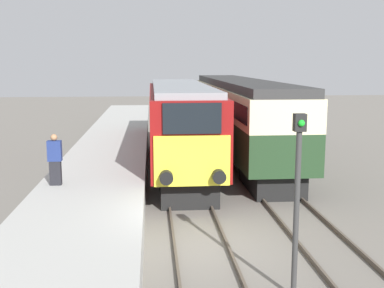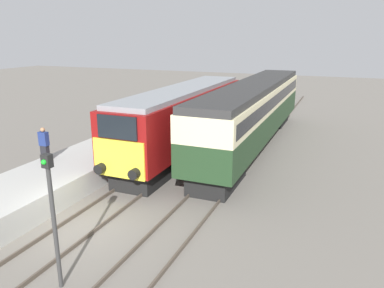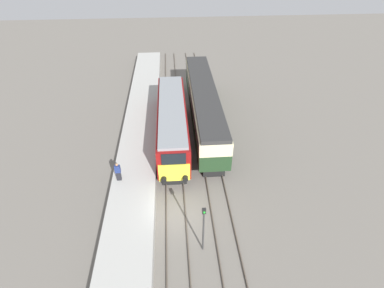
{
  "view_description": "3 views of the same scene",
  "coord_description": "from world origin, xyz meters",
  "px_view_note": "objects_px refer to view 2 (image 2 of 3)",
  "views": [
    {
      "loc": [
        -1.29,
        -12.41,
        4.98
      ],
      "look_at": [
        0.0,
        2.84,
        2.38
      ],
      "focal_mm": 45.0,
      "sensor_mm": 36.0,
      "label": 1
    },
    {
      "loc": [
        8.61,
        -9.96,
        6.87
      ],
      "look_at": [
        1.7,
        6.84,
        1.6
      ],
      "focal_mm": 35.0,
      "sensor_mm": 36.0,
      "label": 2
    },
    {
      "loc": [
        0.09,
        -14.94,
        17.6
      ],
      "look_at": [
        1.7,
        6.84,
        1.6
      ],
      "focal_mm": 28.0,
      "sensor_mm": 36.0,
      "label": 3
    }
  ],
  "objects_px": {
    "passenger_carriage": "(254,108)",
    "person_on_platform": "(44,145)",
    "signal_post": "(53,211)",
    "locomotive": "(184,118)"
  },
  "relations": [
    {
      "from": "passenger_carriage",
      "to": "person_on_platform",
      "type": "bearing_deg",
      "value": -128.8
    },
    {
      "from": "signal_post",
      "to": "person_on_platform",
      "type": "bearing_deg",
      "value": 134.9
    },
    {
      "from": "passenger_carriage",
      "to": "signal_post",
      "type": "distance_m",
      "value": 15.99
    },
    {
      "from": "person_on_platform",
      "to": "passenger_carriage",
      "type": "bearing_deg",
      "value": 51.2
    },
    {
      "from": "passenger_carriage",
      "to": "locomotive",
      "type": "bearing_deg",
      "value": -136.42
    },
    {
      "from": "signal_post",
      "to": "locomotive",
      "type": "bearing_deg",
      "value": 97.65
    },
    {
      "from": "person_on_platform",
      "to": "signal_post",
      "type": "distance_m",
      "value": 8.7
    },
    {
      "from": "person_on_platform",
      "to": "signal_post",
      "type": "bearing_deg",
      "value": -45.1
    },
    {
      "from": "person_on_platform",
      "to": "signal_post",
      "type": "xyz_separation_m",
      "value": [
        6.13,
        -6.16,
        0.49
      ]
    },
    {
      "from": "person_on_platform",
      "to": "signal_post",
      "type": "height_order",
      "value": "signal_post"
    }
  ]
}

